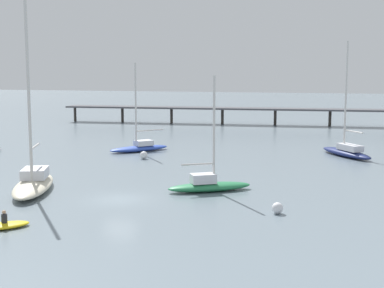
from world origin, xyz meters
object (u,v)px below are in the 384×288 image
(sailboat_navy, at_px, (347,150))
(sailboat_cream, at_px, (34,181))
(sailboat_green, at_px, (209,184))
(mooring_buoy_inner, at_px, (277,208))
(pier, at_px, (317,106))
(sailboat_blue, at_px, (140,146))
(mooring_buoy_far, at_px, (144,155))
(dinghy_yellow, at_px, (5,225))

(sailboat_navy, height_order, sailboat_cream, sailboat_cream)
(sailboat_green, relative_size, mooring_buoy_inner, 11.92)
(pier, xyz_separation_m, mooring_buoy_inner, (0.01, -60.82, -3.14))
(sailboat_blue, distance_m, sailboat_green, 22.98)
(sailboat_blue, bearing_deg, mooring_buoy_far, -65.08)
(pier, distance_m, dinghy_yellow, 70.52)
(sailboat_cream, distance_m, mooring_buoy_far, 17.61)
(pier, relative_size, sailboat_cream, 4.56)
(sailboat_green, height_order, sailboat_cream, sailboat_cream)
(sailboat_navy, bearing_deg, mooring_buoy_far, -160.51)
(sailboat_green, relative_size, mooring_buoy_far, 10.84)
(sailboat_blue, distance_m, mooring_buoy_far, 5.78)
(pier, xyz_separation_m, mooring_buoy_far, (-16.62, -41.59, -3.10))
(pier, height_order, mooring_buoy_inner, pier)
(pier, distance_m, sailboat_cream, 62.18)
(mooring_buoy_inner, bearing_deg, sailboat_green, 137.94)
(sailboat_green, bearing_deg, sailboat_navy, 63.11)
(sailboat_navy, bearing_deg, sailboat_green, -116.89)
(sailboat_navy, relative_size, mooring_buoy_inner, 16.55)
(sailboat_navy, height_order, dinghy_yellow, sailboat_navy)
(sailboat_navy, xyz_separation_m, dinghy_yellow, (-20.42, -34.62, -0.56))
(sailboat_cream, xyz_separation_m, dinghy_yellow, (3.86, -9.71, -0.59))
(pier, distance_m, mooring_buoy_inner, 60.90)
(pier, height_order, sailboat_cream, sailboat_cream)
(sailboat_blue, relative_size, mooring_buoy_far, 12.32)
(pier, distance_m, sailboat_blue, 41.15)
(pier, height_order, dinghy_yellow, pier)
(sailboat_navy, height_order, mooring_buoy_far, sailboat_navy)
(dinghy_yellow, height_order, mooring_buoy_far, dinghy_yellow)
(sailboat_blue, height_order, sailboat_green, sailboat_blue)
(sailboat_navy, xyz_separation_m, mooring_buoy_far, (-21.33, -7.55, -0.34))
(sailboat_navy, xyz_separation_m, sailboat_blue, (-23.76, -2.30, -0.14))
(sailboat_navy, relative_size, mooring_buoy_far, 15.06)
(pier, bearing_deg, mooring_buoy_far, -111.78)
(sailboat_green, distance_m, mooring_buoy_far, 17.31)
(sailboat_navy, bearing_deg, dinghy_yellow, -120.54)
(sailboat_green, bearing_deg, sailboat_blue, 124.37)
(pier, relative_size, sailboat_blue, 6.47)
(sailboat_cream, bearing_deg, pier, 71.63)
(sailboat_blue, xyz_separation_m, sailboat_cream, (-0.52, -22.60, 0.18))
(mooring_buoy_far, xyz_separation_m, mooring_buoy_inner, (16.63, -19.22, -0.04))
(sailboat_blue, distance_m, mooring_buoy_inner, 31.02)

